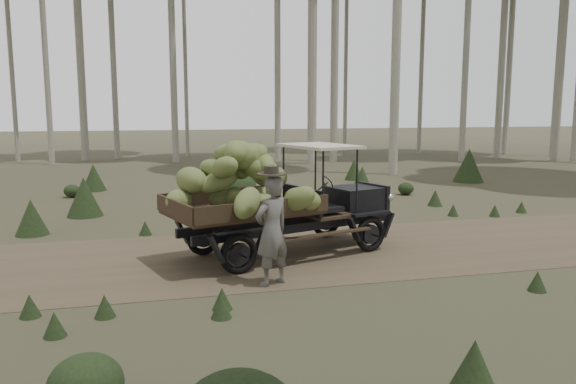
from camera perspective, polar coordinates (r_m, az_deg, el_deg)
ground at (r=10.84m, az=9.34°, el=-5.63°), size 120.00×120.00×0.00m
dirt_track at (r=10.84m, az=9.34°, el=-5.61°), size 70.00×4.00×0.01m
banana_truck at (r=9.81m, az=-2.51°, el=0.44°), size 4.48×2.83×2.12m
farmer at (r=8.33m, az=-1.66°, el=-3.83°), size 0.72×0.64×1.79m
undergrowth at (r=7.42m, az=21.91°, el=-8.62°), size 20.85×24.10×1.39m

